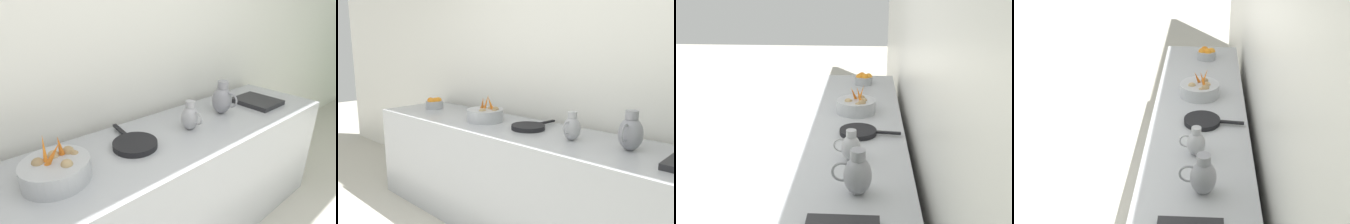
{
  "view_description": "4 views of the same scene",
  "coord_description": "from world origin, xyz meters",
  "views": [
    {
      "loc": [
        -0.34,
        -0.88,
        1.66
      ],
      "look_at": [
        -1.43,
        0.05,
        1.08
      ],
      "focal_mm": 28.36,
      "sensor_mm": 36.0,
      "label": 1
    },
    {
      "loc": [
        0.46,
        1.45,
        1.52
      ],
      "look_at": [
        -1.36,
        -0.24,
        1.03
      ],
      "focal_mm": 35.54,
      "sensor_mm": 36.0,
      "label": 2
    },
    {
      "loc": [
        -1.56,
        2.55,
        2.03
      ],
      "look_at": [
        -1.4,
        -0.18,
        1.04
      ],
      "focal_mm": 43.81,
      "sensor_mm": 36.0,
      "label": 3
    },
    {
      "loc": [
        -1.51,
        2.69,
        2.48
      ],
      "look_at": [
        -1.37,
        -0.06,
        1.02
      ],
      "focal_mm": 47.74,
      "sensor_mm": 36.0,
      "label": 4
    }
  ],
  "objects": [
    {
      "name": "tile_wall_left",
      "position": [
        -1.95,
        0.36,
        1.5
      ],
      "size": [
        0.1,
        9.22,
        3.0
      ],
      "primitive_type": "cube",
      "color": "white",
      "rests_on": "ground_plane"
    },
    {
      "name": "prep_counter",
      "position": [
        -1.48,
        -0.14,
        0.44
      ],
      "size": [
        0.71,
        3.28,
        0.89
      ],
      "primitive_type": "cube",
      "color": "#ADAFB5",
      "rests_on": "ground_plane"
    },
    {
      "name": "vegetable_colander",
      "position": [
        -1.48,
        -0.6,
        0.94
      ],
      "size": [
        0.32,
        0.32,
        0.23
      ],
      "color": "#ADAFB5",
      "rests_on": "prep_counter"
    },
    {
      "name": "orange_bowl",
      "position": [
        -1.53,
        -1.43,
        0.94
      ],
      "size": [
        0.18,
        0.18,
        0.12
      ],
      "color": "#9EA0A5",
      "rests_on": "prep_counter"
    },
    {
      "name": "metal_pitcher_tall",
      "position": [
        -1.52,
        0.66,
        1.0
      ],
      "size": [
        0.21,
        0.15,
        0.25
      ],
      "color": "gray",
      "rests_on": "prep_counter"
    },
    {
      "name": "metal_pitcher_short",
      "position": [
        -1.47,
        0.27,
        0.98
      ],
      "size": [
        0.17,
        0.12,
        0.2
      ],
      "color": "#A3A3A8",
      "rests_on": "prep_counter"
    },
    {
      "name": "skillet_on_counter",
      "position": [
        -1.51,
        -0.14,
        0.9
      ],
      "size": [
        0.43,
        0.26,
        0.03
      ],
      "color": "black",
      "rests_on": "prep_counter"
    }
  ]
}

